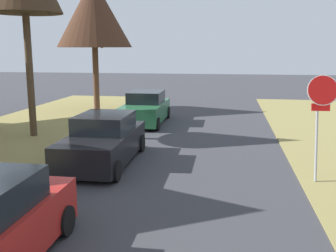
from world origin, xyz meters
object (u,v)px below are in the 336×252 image
at_px(parked_sedan_green, 146,109).
at_px(stop_sign_far, 321,105).
at_px(street_tree_left_far, 94,13).
at_px(parked_sedan_black, 103,141).

bearing_deg(parked_sedan_green, stop_sign_far, -50.80).
bearing_deg(street_tree_left_far, parked_sedan_green, -43.92).
bearing_deg(street_tree_left_far, parked_sedan_black, -69.71).
height_order(stop_sign_far, street_tree_left_far, street_tree_left_far).
xyz_separation_m(street_tree_left_far, parked_sedan_black, (3.94, -10.65, -4.96)).
bearing_deg(parked_sedan_black, street_tree_left_far, 110.29).
bearing_deg(stop_sign_far, parked_sedan_green, 129.20).
xyz_separation_m(stop_sign_far, parked_sedan_black, (-6.35, 0.96, -1.43)).
distance_m(stop_sign_far, parked_sedan_black, 6.58).
bearing_deg(stop_sign_far, street_tree_left_far, 131.54).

